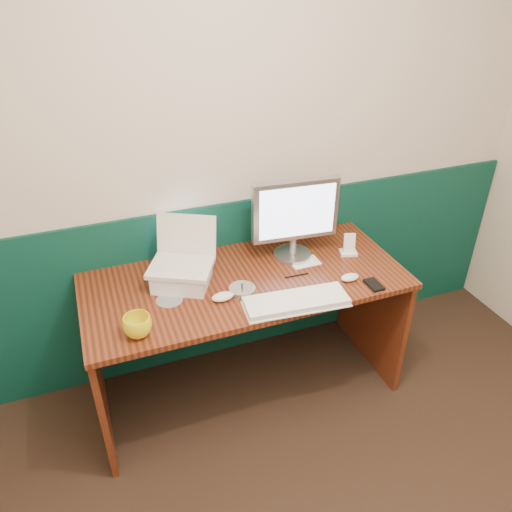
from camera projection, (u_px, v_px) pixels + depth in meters
name	position (u px, v px, depth m)	size (l,w,h in m)	color
back_wall	(238.00, 156.00, 2.54)	(3.50, 0.04, 2.50)	beige
wainscot	(241.00, 279.00, 2.93)	(3.48, 0.02, 1.00)	#07342B
desk	(246.00, 336.00, 2.68)	(1.60, 0.70, 0.75)	#39170A
laptop_riser	(182.00, 277.00, 2.42)	(0.26, 0.22, 0.09)	white
laptop	(179.00, 247.00, 2.33)	(0.30, 0.23, 0.25)	silver
monitor	(294.00, 218.00, 2.55)	(0.45, 0.13, 0.45)	#A3A3A7
keyboard	(296.00, 302.00, 2.30)	(0.48, 0.16, 0.03)	white
mouse_right	(350.00, 277.00, 2.47)	(0.10, 0.06, 0.03)	white
mouse_left	(223.00, 297.00, 2.33)	(0.11, 0.06, 0.04)	silver
mug	(137.00, 326.00, 2.10)	(0.12, 0.12, 0.10)	yellow
camcorder	(197.00, 246.00, 2.57)	(0.09, 0.13, 0.19)	silver
cd_spindle	(242.00, 290.00, 2.38)	(0.13, 0.13, 0.03)	silver
cd_loose_a	(169.00, 300.00, 2.33)	(0.13, 0.13, 0.00)	#AEB6BE
pen	(297.00, 275.00, 2.50)	(0.01, 0.01, 0.13)	black
papers	(305.00, 262.00, 2.61)	(0.15, 0.10, 0.00)	silver
dock	(348.00, 253.00, 2.68)	(0.09, 0.07, 0.02)	white
music_player	(349.00, 243.00, 2.65)	(0.06, 0.01, 0.11)	white
pda	(374.00, 285.00, 2.43)	(0.06, 0.11, 0.01)	black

